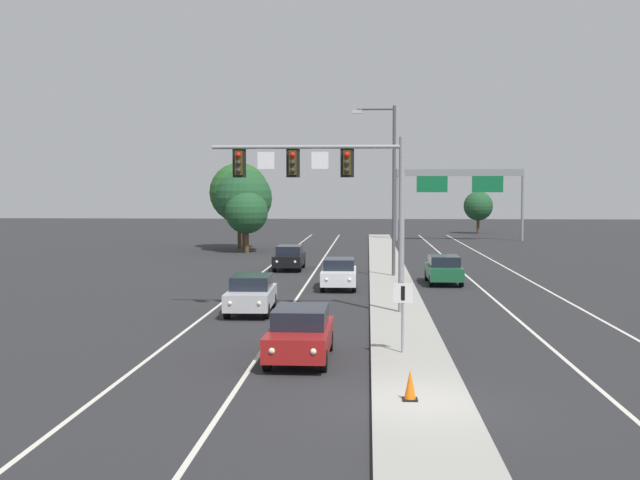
% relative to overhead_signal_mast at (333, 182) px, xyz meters
% --- Properties ---
extents(ground_plane, '(260.00, 260.00, 0.00)m').
position_rel_overhead_signal_mast_xyz_m(ground_plane, '(2.73, -13.90, -5.52)').
color(ground_plane, '#28282B').
extents(median_island, '(2.40, 110.00, 0.15)m').
position_rel_overhead_signal_mast_xyz_m(median_island, '(2.73, 4.10, -5.44)').
color(median_island, '#9E9B93').
rests_on(median_island, ground).
extents(lane_stripe_oncoming_center, '(0.14, 100.00, 0.01)m').
position_rel_overhead_signal_mast_xyz_m(lane_stripe_oncoming_center, '(-1.97, 11.10, -5.51)').
color(lane_stripe_oncoming_center, silver).
rests_on(lane_stripe_oncoming_center, ground).
extents(lane_stripe_receding_center, '(0.14, 100.00, 0.01)m').
position_rel_overhead_signal_mast_xyz_m(lane_stripe_receding_center, '(7.43, 11.10, -5.51)').
color(lane_stripe_receding_center, silver).
rests_on(lane_stripe_receding_center, ground).
extents(edge_stripe_left, '(0.14, 100.00, 0.01)m').
position_rel_overhead_signal_mast_xyz_m(edge_stripe_left, '(-5.27, 11.10, -5.51)').
color(edge_stripe_left, silver).
rests_on(edge_stripe_left, ground).
extents(edge_stripe_right, '(0.14, 100.00, 0.01)m').
position_rel_overhead_signal_mast_xyz_m(edge_stripe_right, '(10.73, 11.10, -5.51)').
color(edge_stripe_right, silver).
rests_on(edge_stripe_right, ground).
extents(overhead_signal_mast, '(7.95, 0.44, 7.20)m').
position_rel_overhead_signal_mast_xyz_m(overhead_signal_mast, '(0.00, 0.00, 0.00)').
color(overhead_signal_mast, gray).
rests_on(overhead_signal_mast, median_island).
extents(median_sign_post, '(0.60, 0.10, 2.20)m').
position_rel_overhead_signal_mast_xyz_m(median_sign_post, '(2.51, -8.30, -3.93)').
color(median_sign_post, gray).
rests_on(median_sign_post, median_island).
extents(street_lamp_median, '(2.58, 0.28, 10.00)m').
position_rel_overhead_signal_mast_xyz_m(street_lamp_median, '(2.73, 14.24, 0.28)').
color(street_lamp_median, '#4C4C51').
rests_on(street_lamp_median, median_island).
extents(car_oncoming_red, '(1.85, 4.48, 1.58)m').
position_rel_overhead_signal_mast_xyz_m(car_oncoming_red, '(-0.61, -8.83, -4.70)').
color(car_oncoming_red, maroon).
rests_on(car_oncoming_red, ground).
extents(car_oncoming_silver, '(1.92, 4.51, 1.58)m').
position_rel_overhead_signal_mast_xyz_m(car_oncoming_silver, '(-3.48, 0.33, -4.70)').
color(car_oncoming_silver, '#B7B7BC').
rests_on(car_oncoming_silver, ground).
extents(car_oncoming_white, '(1.87, 4.49, 1.58)m').
position_rel_overhead_signal_mast_xyz_m(car_oncoming_white, '(-0.09, 8.93, -4.70)').
color(car_oncoming_white, silver).
rests_on(car_oncoming_white, ground).
extents(car_oncoming_black, '(1.83, 4.47, 1.58)m').
position_rel_overhead_signal_mast_xyz_m(car_oncoming_black, '(-3.71, 18.75, -4.70)').
color(car_oncoming_black, black).
rests_on(car_oncoming_black, ground).
extents(car_receding_green, '(1.83, 4.48, 1.58)m').
position_rel_overhead_signal_mast_xyz_m(car_receding_green, '(5.64, 11.42, -4.70)').
color(car_receding_green, '#195633').
rests_on(car_receding_green, ground).
extents(traffic_cone_median_nose, '(0.36, 0.36, 0.74)m').
position_rel_overhead_signal_mast_xyz_m(traffic_cone_median_nose, '(2.44, -13.87, -5.01)').
color(traffic_cone_median_nose, black).
rests_on(traffic_cone_median_nose, median_island).
extents(highway_sign_gantry, '(13.28, 0.42, 7.50)m').
position_rel_overhead_signal_mast_xyz_m(highway_sign_gantry, '(10.93, 50.40, 0.65)').
color(highway_sign_gantry, gray).
rests_on(highway_sign_gantry, ground).
extents(tree_far_left_a, '(4.84, 4.84, 7.00)m').
position_rel_overhead_signal_mast_xyz_m(tree_far_left_a, '(-9.15, 34.27, -0.94)').
color(tree_far_left_a, '#4C3823').
rests_on(tree_far_left_a, ground).
extents(tree_far_right_b, '(3.57, 3.57, 5.16)m').
position_rel_overhead_signal_mast_xyz_m(tree_far_right_b, '(14.87, 64.78, -2.15)').
color(tree_far_right_b, '#4C3823').
rests_on(tree_far_right_b, ground).
extents(tree_far_left_b, '(3.61, 3.61, 5.22)m').
position_rel_overhead_signal_mast_xyz_m(tree_far_left_b, '(-8.69, 32.77, -2.12)').
color(tree_far_left_b, '#4C3823').
rests_on(tree_far_left_b, ground).
extents(tree_far_left_c, '(5.33, 5.33, 7.71)m').
position_rel_overhead_signal_mast_xyz_m(tree_far_left_c, '(-10.12, 37.75, -0.48)').
color(tree_far_left_c, '#4C3823').
rests_on(tree_far_left_c, ground).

